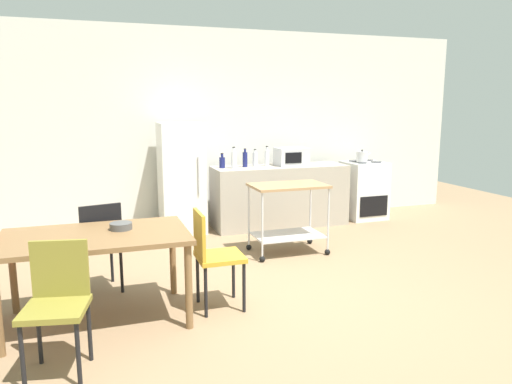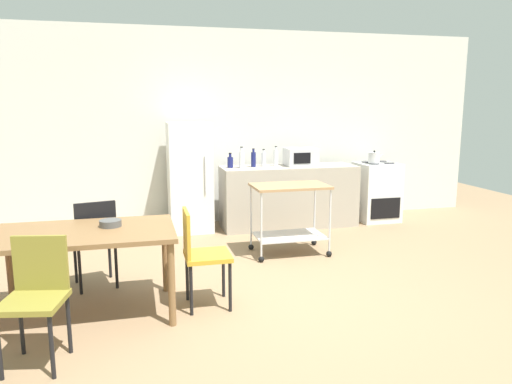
# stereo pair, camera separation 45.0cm
# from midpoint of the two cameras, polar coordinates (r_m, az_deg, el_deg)

# --- Properties ---
(ground_plane) EXTENTS (12.00, 12.00, 0.00)m
(ground_plane) POSITION_cam_midpoint_polar(r_m,az_deg,el_deg) (4.69, 5.97, -12.29)
(ground_plane) COLOR #8C7051
(back_wall) EXTENTS (8.40, 0.12, 2.90)m
(back_wall) POSITION_cam_midpoint_polar(r_m,az_deg,el_deg) (7.42, -2.41, 7.62)
(back_wall) COLOR silver
(back_wall) RESTS_ON ground_plane
(kitchen_counter) EXTENTS (2.00, 0.64, 0.90)m
(kitchen_counter) POSITION_cam_midpoint_polar(r_m,az_deg,el_deg) (7.21, 5.66, -0.51)
(kitchen_counter) COLOR #A89E8E
(kitchen_counter) RESTS_ON ground_plane
(dining_table) EXTENTS (1.50, 0.90, 0.75)m
(dining_table) POSITION_cam_midpoint_polar(r_m,az_deg,el_deg) (4.27, -16.78, -5.47)
(dining_table) COLOR brown
(dining_table) RESTS_ON ground_plane
(chair_black) EXTENTS (0.48, 0.48, 0.89)m
(chair_black) POSITION_cam_midpoint_polar(r_m,az_deg,el_deg) (4.93, -16.01, -5.18)
(chair_black) COLOR black
(chair_black) RESTS_ON ground_plane
(chair_olive) EXTENTS (0.47, 0.47, 0.89)m
(chair_olive) POSITION_cam_midpoint_polar(r_m,az_deg,el_deg) (3.65, -21.30, -10.97)
(chair_olive) COLOR olive
(chair_olive) RESTS_ON ground_plane
(chair_mustard) EXTENTS (0.40, 0.40, 0.89)m
(chair_mustard) POSITION_cam_midpoint_polar(r_m,az_deg,el_deg) (4.31, -3.63, -7.00)
(chair_mustard) COLOR gold
(chair_mustard) RESTS_ON ground_plane
(stove_oven) EXTENTS (0.60, 0.61, 0.92)m
(stove_oven) POSITION_cam_midpoint_polar(r_m,az_deg,el_deg) (7.84, 15.64, 0.03)
(stove_oven) COLOR white
(stove_oven) RESTS_ON ground_plane
(refrigerator) EXTENTS (0.60, 0.63, 1.55)m
(refrigerator) POSITION_cam_midpoint_polar(r_m,az_deg,el_deg) (6.90, -5.98, 1.73)
(refrigerator) COLOR white
(refrigerator) RESTS_ON ground_plane
(kitchen_cart) EXTENTS (0.91, 0.57, 0.85)m
(kitchen_cart) POSITION_cam_midpoint_polar(r_m,az_deg,el_deg) (5.85, 6.20, -1.84)
(kitchen_cart) COLOR #A37A51
(kitchen_cart) RESTS_ON ground_plane
(bottle_vinegar) EXTENTS (0.08, 0.08, 0.21)m
(bottle_vinegar) POSITION_cam_midpoint_polar(r_m,az_deg,el_deg) (6.94, -1.20, 3.57)
(bottle_vinegar) COLOR navy
(bottle_vinegar) RESTS_ON kitchen_counter
(bottle_soda) EXTENTS (0.08, 0.08, 0.31)m
(bottle_soda) POSITION_cam_midpoint_polar(r_m,az_deg,el_deg) (6.88, 0.17, 3.87)
(bottle_soda) COLOR silver
(bottle_soda) RESTS_ON kitchen_counter
(bottle_hot_sauce) EXTENTS (0.07, 0.07, 0.27)m
(bottle_hot_sauce) POSITION_cam_midpoint_polar(r_m,az_deg,el_deg) (7.02, 1.53, 3.89)
(bottle_hot_sauce) COLOR navy
(bottle_hot_sauce) RESTS_ON kitchen_counter
(bottle_sesame_oil) EXTENTS (0.07, 0.07, 0.25)m
(bottle_sesame_oil) POSITION_cam_midpoint_polar(r_m,az_deg,el_deg) (7.08, 2.74, 3.89)
(bottle_sesame_oil) COLOR silver
(bottle_sesame_oil) RESTS_ON kitchen_counter
(bottle_sparkling_water) EXTENTS (0.07, 0.07, 0.29)m
(bottle_sparkling_water) POSITION_cam_midpoint_polar(r_m,az_deg,el_deg) (7.15, 4.17, 4.06)
(bottle_sparkling_water) COLOR silver
(bottle_sparkling_water) RESTS_ON kitchen_counter
(microwave) EXTENTS (0.46, 0.35, 0.26)m
(microwave) POSITION_cam_midpoint_polar(r_m,az_deg,el_deg) (7.21, 7.10, 4.12)
(microwave) COLOR silver
(microwave) RESTS_ON kitchen_counter
(fruit_bowl) EXTENTS (0.19, 0.19, 0.06)m
(fruit_bowl) POSITION_cam_midpoint_polar(r_m,az_deg,el_deg) (4.33, -13.97, -3.63)
(fruit_bowl) COLOR #4C4C4C
(fruit_bowl) RESTS_ON dining_table
(kettle) EXTENTS (0.24, 0.17, 0.19)m
(kettle) POSITION_cam_midpoint_polar(r_m,az_deg,el_deg) (7.62, 15.43, 3.93)
(kettle) COLOR silver
(kettle) RESTS_ON stove_oven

